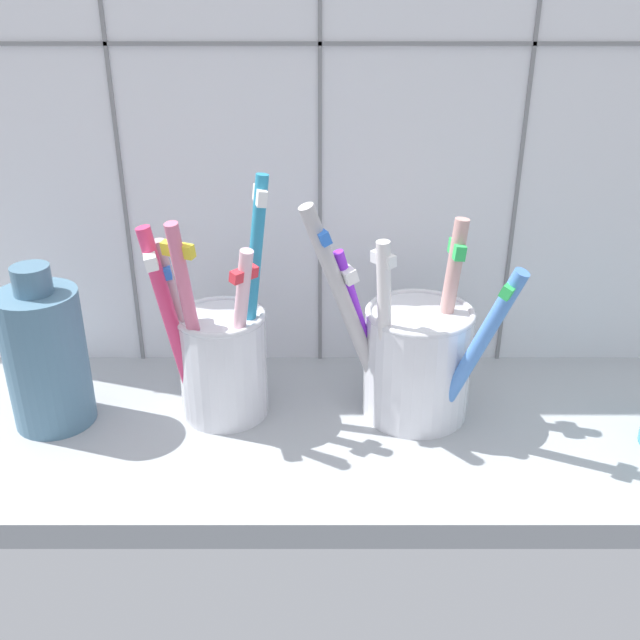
{
  "coord_description": "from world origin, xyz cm",
  "views": [
    {
      "loc": [
        -0.24,
        -47.18,
        34.12
      ],
      "look_at": [
        0.0,
        2.27,
        10.04
      ],
      "focal_mm": 41.2,
      "sensor_mm": 36.0,
      "label": 1
    }
  ],
  "objects": [
    {
      "name": "counter_slab",
      "position": [
        0.0,
        0.0,
        1.0
      ],
      "size": [
        64.0,
        22.0,
        2.0
      ],
      "primitive_type": "cube",
      "color": "#9EA3A8",
      "rests_on": "ground"
    },
    {
      "name": "tile_wall_back",
      "position": [
        -0.0,
        12.0,
        22.5
      ],
      "size": [
        64.0,
        2.2,
        45.0
      ],
      "color": "white",
      "rests_on": "ground"
    },
    {
      "name": "toothbrush_cup_left",
      "position": [
        -7.65,
        2.06,
        7.21
      ],
      "size": [
        9.32,
        7.36,
        19.17
      ],
      "color": "silver",
      "rests_on": "counter_slab"
    },
    {
      "name": "toothbrush_cup_right",
      "position": [
        7.32,
        2.07,
        7.06
      ],
      "size": [
        15.48,
        10.4,
        17.93
      ],
      "color": "white",
      "rests_on": "counter_slab"
    },
    {
      "name": "ceramic_vase",
      "position": [
        -20.56,
        1.03,
        7.65
      ],
      "size": [
        6.06,
        6.06,
        12.87
      ],
      "color": "slate",
      "rests_on": "counter_slab"
    }
  ]
}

